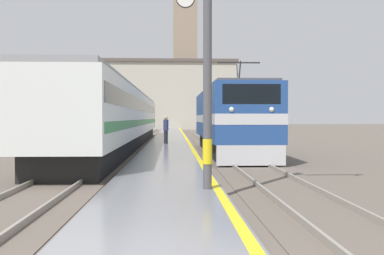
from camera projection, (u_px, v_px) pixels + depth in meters
ground_plane at (170, 143)px, 35.13m from camera, size 200.00×200.00×0.00m
platform at (170, 145)px, 30.13m from camera, size 2.92×140.00×0.28m
rail_track_near at (219, 147)px, 30.28m from camera, size 2.83×140.00×0.16m
rail_track_far at (122, 147)px, 30.00m from camera, size 2.84×140.00×0.16m
locomotive_train at (229, 120)px, 24.78m from camera, size 2.92×14.37×4.62m
passenger_train at (123, 117)px, 30.81m from camera, size 2.92×36.66×3.74m
catenary_mast at (212, 5)px, 10.69m from camera, size 2.57×0.23×8.64m
person_on_platform at (166, 129)px, 29.52m from camera, size 0.34×0.34×1.81m
clock_tower at (185, 41)px, 84.80m from camera, size 5.60×5.60×31.08m
station_building at (158, 95)px, 76.59m from camera, size 26.73×7.79×11.62m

